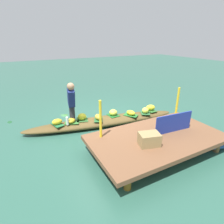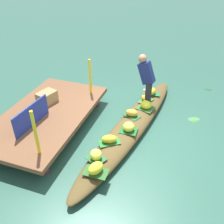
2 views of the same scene
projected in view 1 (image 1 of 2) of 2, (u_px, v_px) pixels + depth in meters
canal_water at (104, 125)px, 5.86m from camera, size 40.00×40.00×0.00m
dock_platform at (157, 138)px, 4.40m from camera, size 3.20×1.80×0.40m
vendor_boat at (104, 121)px, 5.81m from camera, size 4.91×1.43×0.25m
leaf_mat_0 at (113, 115)px, 5.93m from camera, size 0.34×0.38×0.01m
banana_bunch_0 at (113, 112)px, 5.89m from camera, size 0.30×0.29×0.19m
leaf_mat_1 at (150, 110)px, 6.34m from camera, size 0.28×0.44×0.01m
banana_bunch_1 at (151, 108)px, 6.30m from camera, size 0.36×0.30×0.19m
leaf_mat_2 at (82, 119)px, 5.62m from camera, size 0.43×0.47×0.01m
banana_bunch_2 at (82, 117)px, 5.58m from camera, size 0.37×0.37×0.19m
leaf_mat_3 at (131, 115)px, 5.93m from camera, size 0.45×0.50×0.01m
banana_bunch_3 at (131, 113)px, 5.90m from camera, size 0.29×0.36×0.16m
leaf_mat_4 at (145, 113)px, 6.10m from camera, size 0.41×0.43×0.01m
banana_bunch_4 at (145, 110)px, 6.06m from camera, size 0.31×0.30×0.19m
leaf_mat_5 at (57, 124)px, 5.30m from camera, size 0.34×0.45×0.01m
banana_bunch_5 at (57, 122)px, 5.27m from camera, size 0.30×0.20×0.17m
leaf_mat_6 at (98, 119)px, 5.62m from camera, size 0.39×0.46×0.01m
banana_bunch_6 at (98, 117)px, 5.58m from camera, size 0.20×0.29×0.17m
leaf_mat_7 at (72, 123)px, 5.41m from camera, size 0.47×0.38×0.01m
banana_bunch_7 at (72, 120)px, 5.38m from camera, size 0.33×0.34×0.15m
vendor_person at (71, 100)px, 5.14m from camera, size 0.25×0.47×1.23m
water_bottle at (67, 121)px, 5.24m from camera, size 0.08×0.08×0.24m
market_banner at (174, 123)px, 4.50m from camera, size 1.06×0.11×0.48m
railing_post_west at (177, 103)px, 5.21m from camera, size 0.06×0.06×0.91m
railing_post_east at (101, 119)px, 4.18m from camera, size 0.06×0.06×0.91m
produce_crate at (149, 139)px, 3.97m from camera, size 0.51×0.43×0.28m
drifting_plant_0 at (64, 115)px, 6.55m from camera, size 0.29×0.35×0.01m
drifting_plant_1 at (10, 122)px, 6.04m from camera, size 0.16×0.25×0.01m
drifting_plant_2 at (65, 115)px, 6.59m from camera, size 0.25×0.21×0.01m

